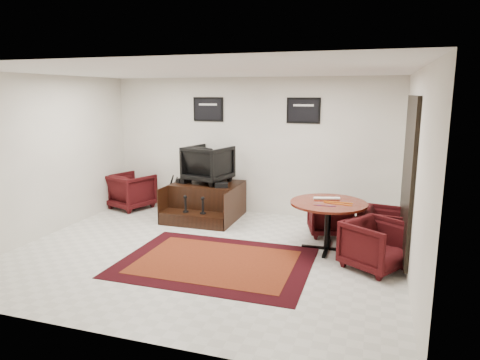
{
  "coord_description": "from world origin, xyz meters",
  "views": [
    {
      "loc": [
        2.5,
        -5.93,
        2.48
      ],
      "look_at": [
        0.31,
        0.9,
        1.02
      ],
      "focal_mm": 32.0,
      "sensor_mm": 36.0,
      "label": 1
    }
  ],
  "objects_px": {
    "shine_podium": "(206,202)",
    "table_chair_window": "(383,226)",
    "shine_chair": "(208,162)",
    "armchair_side": "(131,189)",
    "table_chair_back": "(330,214)",
    "table_chair_corner": "(375,243)",
    "meeting_table": "(328,208)"
  },
  "relations": [
    {
      "from": "shine_podium",
      "to": "table_chair_window",
      "type": "height_order",
      "value": "table_chair_window"
    },
    {
      "from": "table_chair_window",
      "to": "table_chair_corner",
      "type": "xyz_separation_m",
      "value": [
        -0.11,
        -0.97,
        0.03
      ]
    },
    {
      "from": "table_chair_back",
      "to": "table_chair_window",
      "type": "xyz_separation_m",
      "value": [
        0.9,
        -0.39,
        -0.01
      ]
    },
    {
      "from": "shine_chair",
      "to": "table_chair_window",
      "type": "bearing_deg",
      "value": 179.82
    },
    {
      "from": "table_chair_back",
      "to": "shine_chair",
      "type": "bearing_deg",
      "value": -26.35
    },
    {
      "from": "shine_podium",
      "to": "table_chair_window",
      "type": "bearing_deg",
      "value": -12.05
    },
    {
      "from": "shine_podium",
      "to": "table_chair_corner",
      "type": "xyz_separation_m",
      "value": [
        3.3,
        -1.69,
        0.07
      ]
    },
    {
      "from": "meeting_table",
      "to": "table_chair_back",
      "type": "xyz_separation_m",
      "value": [
        -0.05,
        0.79,
        -0.33
      ]
    },
    {
      "from": "table_chair_window",
      "to": "meeting_table",
      "type": "bearing_deg",
      "value": 124.35
    },
    {
      "from": "table_chair_corner",
      "to": "armchair_side",
      "type": "bearing_deg",
      "value": 103.43
    },
    {
      "from": "table_chair_corner",
      "to": "table_chair_window",
      "type": "bearing_deg",
      "value": 26.8
    },
    {
      "from": "table_chair_window",
      "to": "table_chair_corner",
      "type": "height_order",
      "value": "table_chair_corner"
    },
    {
      "from": "shine_chair",
      "to": "meeting_table",
      "type": "distance_m",
      "value": 2.88
    },
    {
      "from": "shine_chair",
      "to": "armchair_side",
      "type": "height_order",
      "value": "shine_chair"
    },
    {
      "from": "shine_podium",
      "to": "table_chair_back",
      "type": "height_order",
      "value": "table_chair_back"
    },
    {
      "from": "armchair_side",
      "to": "table_chair_back",
      "type": "height_order",
      "value": "armchair_side"
    },
    {
      "from": "shine_podium",
      "to": "shine_chair",
      "type": "height_order",
      "value": "shine_chair"
    },
    {
      "from": "shine_chair",
      "to": "table_chair_window",
      "type": "xyz_separation_m",
      "value": [
        3.4,
        -0.87,
        -0.75
      ]
    },
    {
      "from": "shine_chair",
      "to": "armchair_side",
      "type": "distance_m",
      "value": 1.95
    },
    {
      "from": "armchair_side",
      "to": "meeting_table",
      "type": "relative_size",
      "value": 0.7
    },
    {
      "from": "armchair_side",
      "to": "table_chair_corner",
      "type": "distance_m",
      "value": 5.44
    },
    {
      "from": "meeting_table",
      "to": "table_chair_window",
      "type": "relative_size",
      "value": 1.68
    },
    {
      "from": "armchair_side",
      "to": "table_chair_back",
      "type": "xyz_separation_m",
      "value": [
        4.33,
        -0.48,
        -0.05
      ]
    },
    {
      "from": "meeting_table",
      "to": "table_chair_back",
      "type": "bearing_deg",
      "value": 93.72
    },
    {
      "from": "shine_podium",
      "to": "armchair_side",
      "type": "distance_m",
      "value": 1.83
    },
    {
      "from": "shine_podium",
      "to": "meeting_table",
      "type": "bearing_deg",
      "value": -23.74
    },
    {
      "from": "table_chair_corner",
      "to": "table_chair_back",
      "type": "bearing_deg",
      "value": 63.37
    },
    {
      "from": "table_chair_window",
      "to": "shine_chair",
      "type": "bearing_deg",
      "value": 84.83
    },
    {
      "from": "table_chair_corner",
      "to": "shine_chair",
      "type": "bearing_deg",
      "value": 94.08
    },
    {
      "from": "shine_podium",
      "to": "table_chair_corner",
      "type": "bearing_deg",
      "value": -27.21
    },
    {
      "from": "table_chair_window",
      "to": "shine_podium",
      "type": "bearing_deg",
      "value": 87.09
    },
    {
      "from": "meeting_table",
      "to": "table_chair_corner",
      "type": "bearing_deg",
      "value": -37.67
    }
  ]
}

